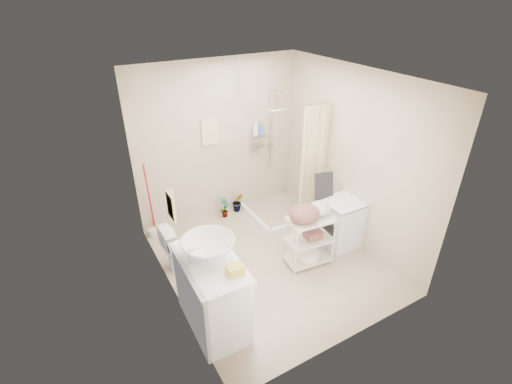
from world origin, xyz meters
The scene contains 23 objects.
floor centered at (0.00, 0.00, 0.00)m, with size 3.20×3.20×0.00m, color tan.
ceiling centered at (0.00, 0.00, 2.60)m, with size 2.80×3.20×0.04m, color silver.
wall_back centered at (0.00, 1.60, 1.30)m, with size 2.80×0.04×2.60m, color #C4B298.
wall_front centered at (0.00, -1.60, 1.30)m, with size 2.80×0.04×2.60m, color #C4B298.
wall_left centered at (-1.40, 0.00, 1.30)m, with size 0.04×3.20×2.60m, color #C4B298.
wall_right centered at (1.40, 0.00, 1.30)m, with size 0.04×3.20×2.60m, color #C4B298.
vanity centered at (-1.16, -0.63, 0.46)m, with size 0.59×1.05×0.92m, color white.
sink centered at (-1.12, -0.53, 1.02)m, with size 0.59×0.59×0.20m, color white.
counter_basket centered at (-1.01, -0.94, 0.97)m, with size 0.17×0.13×0.09m, color yellow.
floor_basket centered at (-1.08, -0.99, 0.07)m, with size 0.25×0.19×0.13m, color gold.
toilet centered at (-1.04, 0.54, 0.34)m, with size 0.38×0.66×0.68m, color silver.
mop centered at (-1.31, 1.44, 0.65)m, with size 0.12×0.12×1.31m, color #AE151C, non-canonical shape.
potted_plant_a centered at (-0.06, 1.38, 0.19)m, with size 0.20×0.13×0.37m, color #9C4E30.
potted_plant_b centered at (0.24, 1.45, 0.18)m, with size 0.20×0.16×0.36m, color brown.
hanging_towel centered at (-0.15, 1.58, 1.50)m, with size 0.28×0.03×0.42m, color beige.
towel_ring centered at (-1.38, -0.20, 1.47)m, with size 0.04×0.22×0.34m, color #F6E695, non-canonical shape.
tp_holder centered at (-1.36, 0.05, 0.72)m, with size 0.08×0.12×0.14m, color white, non-canonical shape.
shower centered at (0.85, 1.05, 1.05)m, with size 1.10×1.10×2.10m, color silver, non-canonical shape.
shampoo_bottle_a centered at (0.64, 1.52, 1.45)m, with size 0.10×0.10×0.25m, color silver.
shampoo_bottle_b centered at (0.74, 1.52, 1.42)m, with size 0.09×0.09×0.19m, color #4B69B9.
washing_machine centered at (1.14, -0.17, 0.37)m, with size 0.51×0.53×0.75m, color silver.
laundry_rack centered at (0.47, -0.28, 0.44)m, with size 0.64×0.38×0.89m, color beige, non-canonical shape.
ironing_board centered at (0.95, 0.00, 0.58)m, with size 0.33×0.10×1.16m, color black, non-canonical shape.
Camera 1 is at (-2.27, -3.57, 3.49)m, focal length 26.00 mm.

